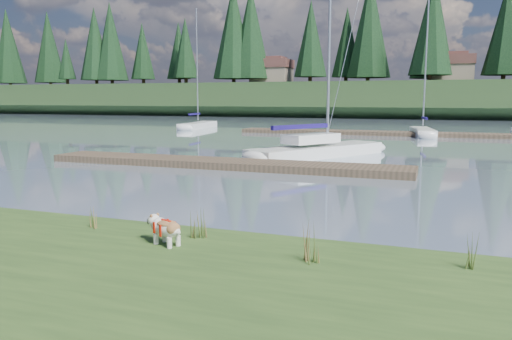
% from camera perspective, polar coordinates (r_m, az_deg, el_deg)
% --- Properties ---
extents(ground, '(200.00, 200.00, 0.00)m').
position_cam_1_polar(ground, '(40.63, 13.55, 3.91)').
color(ground, '#8597AC').
rests_on(ground, ground).
extents(bank, '(60.00, 9.00, 0.35)m').
position_cam_1_polar(bank, '(6.90, -26.28, -16.08)').
color(bank, '#365321').
rests_on(bank, ground).
extents(ridge, '(200.00, 20.00, 5.00)m').
position_cam_1_polar(ridge, '(83.39, 17.13, 7.61)').
color(ridge, '#1D3319').
rests_on(ridge, ground).
extents(bulldog, '(0.84, 0.55, 0.50)m').
position_cam_1_polar(bulldog, '(8.96, -10.28, -6.47)').
color(bulldog, silver).
rests_on(bulldog, bank).
extents(sailboat_main, '(6.11, 8.82, 13.12)m').
position_cam_1_polar(sailboat_main, '(25.44, 8.04, 2.54)').
color(sailboat_main, white).
rests_on(sailboat_main, ground).
extents(dock_near, '(16.00, 2.00, 0.30)m').
position_cam_1_polar(dock_near, '(21.30, -4.07, 0.77)').
color(dock_near, '#4C3D2C').
rests_on(dock_near, ground).
extents(dock_far, '(26.00, 2.20, 0.30)m').
position_cam_1_polar(dock_far, '(40.44, 16.37, 4.00)').
color(dock_far, '#4C3D2C').
rests_on(dock_far, ground).
extents(sailboat_bg_0, '(2.36, 7.92, 11.33)m').
position_cam_1_polar(sailboat_bg_0, '(49.17, -6.36, 5.18)').
color(sailboat_bg_0, white).
rests_on(sailboat_bg_0, ground).
extents(sailboat_bg_2, '(2.35, 6.87, 10.27)m').
position_cam_1_polar(sailboat_bg_2, '(41.38, 18.40, 4.25)').
color(sailboat_bg_2, white).
rests_on(sailboat_bg_2, ground).
extents(weed_0, '(0.17, 0.14, 0.55)m').
position_cam_1_polar(weed_0, '(9.31, -7.25, -6.38)').
color(weed_0, '#475B23').
rests_on(weed_0, bank).
extents(weed_1, '(0.17, 0.14, 0.54)m').
position_cam_1_polar(weed_1, '(9.37, -6.11, -6.28)').
color(weed_1, '#475B23').
rests_on(weed_1, bank).
extents(weed_2, '(0.17, 0.14, 0.72)m').
position_cam_1_polar(weed_2, '(8.00, 6.14, -8.26)').
color(weed_2, '#475B23').
rests_on(weed_2, bank).
extents(weed_3, '(0.17, 0.14, 0.50)m').
position_cam_1_polar(weed_3, '(10.49, -18.00, -5.16)').
color(weed_3, '#475B23').
rests_on(weed_3, bank).
extents(weed_4, '(0.17, 0.14, 0.38)m').
position_cam_1_polar(weed_4, '(7.93, 6.92, -9.50)').
color(weed_4, '#475B23').
rests_on(weed_4, bank).
extents(weed_5, '(0.17, 0.14, 0.57)m').
position_cam_1_polar(weed_5, '(8.31, 23.36, -8.72)').
color(weed_5, '#475B23').
rests_on(weed_5, bank).
extents(mud_lip, '(60.00, 0.50, 0.14)m').
position_cam_1_polar(mud_lip, '(10.25, -8.03, -7.98)').
color(mud_lip, '#33281C').
rests_on(mud_lip, ground).
extents(conifer_0, '(5.72, 5.72, 14.15)m').
position_cam_1_polar(conifer_0, '(98.11, -17.92, 13.56)').
color(conifer_0, '#382619').
rests_on(conifer_0, ridge).
extents(conifer_1, '(4.40, 4.40, 11.30)m').
position_cam_1_polar(conifer_1, '(93.11, -8.82, 13.32)').
color(conifer_1, '#382619').
rests_on(conifer_1, ridge).
extents(conifer_2, '(6.60, 6.60, 16.05)m').
position_cam_1_polar(conifer_2, '(84.37, -0.60, 15.49)').
color(conifer_2, '#382619').
rests_on(conifer_2, ridge).
extents(conifer_3, '(4.84, 4.84, 12.25)m').
position_cam_1_polar(conifer_3, '(84.02, 10.33, 14.15)').
color(conifer_3, '#382619').
rests_on(conifer_3, ridge).
extents(conifer_4, '(6.16, 6.16, 15.10)m').
position_cam_1_polar(conifer_4, '(76.95, 19.48, 15.40)').
color(conifer_4, '#382619').
rests_on(conifer_4, ridge).
extents(house_0, '(6.30, 5.30, 4.65)m').
position_cam_1_polar(house_0, '(84.69, 1.83, 11.23)').
color(house_0, gray).
rests_on(house_0, ridge).
extents(house_1, '(6.30, 5.30, 4.65)m').
position_cam_1_polar(house_1, '(81.38, 21.49, 10.79)').
color(house_1, gray).
rests_on(house_1, ridge).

